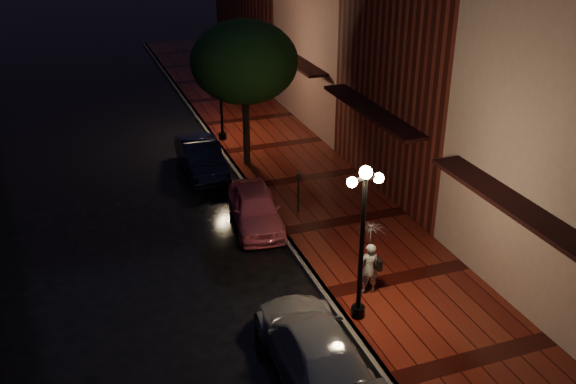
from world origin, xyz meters
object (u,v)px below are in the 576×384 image
object	(u,v)px
navy_car	(201,157)
parking_meter	(298,189)
streetlamp_near	(362,235)
pink_car	(255,208)
street_tree	(245,64)
silver_car	(312,346)
woman_with_umbrella	(370,248)
streetlamp_far	(220,86)

from	to	relation	value
navy_car	parking_meter	size ratio (longest dim) A/B	2.78
streetlamp_near	pink_car	world-z (taller)	streetlamp_near
street_tree	parking_meter	xyz separation A→B (m)	(0.39, -4.84, -3.21)
street_tree	navy_car	bearing A→B (deg)	-178.63
streetlamp_near	silver_car	world-z (taller)	streetlamp_near
street_tree	woman_with_umbrella	world-z (taller)	street_tree
pink_car	woman_with_umbrella	bearing A→B (deg)	-63.64
streetlamp_near	woman_with_umbrella	world-z (taller)	streetlamp_near
navy_car	woman_with_umbrella	distance (m)	10.33
streetlamp_near	parking_meter	world-z (taller)	streetlamp_near
pink_car	parking_meter	distance (m)	1.65
pink_car	navy_car	distance (m)	5.01
street_tree	woman_with_umbrella	xyz separation A→B (m)	(0.49, -10.05, -2.68)
streetlamp_near	pink_car	xyz separation A→B (m)	(-0.95, 5.99, -1.95)
navy_car	silver_car	size ratio (longest dim) A/B	0.87
streetlamp_near	streetlamp_far	xyz separation A→B (m)	(0.00, 14.00, 0.00)
streetlamp_near	street_tree	bearing A→B (deg)	88.65
streetlamp_far	silver_car	distance (m)	15.56
silver_car	navy_car	bearing A→B (deg)	-88.64
streetlamp_near	street_tree	xyz separation A→B (m)	(0.26, 10.99, 1.64)
streetlamp_far	parking_meter	bearing A→B (deg)	-85.27
navy_car	parking_meter	xyz separation A→B (m)	(2.32, -4.79, 0.37)
pink_car	navy_car	size ratio (longest dim) A/B	0.94
silver_car	woman_with_umbrella	xyz separation A→B (m)	(2.59, 2.27, 0.88)
pink_car	woman_with_umbrella	distance (m)	5.41
streetlamp_near	navy_car	size ratio (longest dim) A/B	1.06
navy_car	silver_car	distance (m)	12.28
streetlamp_near	parking_meter	xyz separation A→B (m)	(0.65, 6.15, -1.56)
street_tree	silver_car	world-z (taller)	street_tree
streetlamp_near	street_tree	size ratio (longest dim) A/B	0.74
pink_car	parking_meter	bearing A→B (deg)	13.52
streetlamp_far	woman_with_umbrella	bearing A→B (deg)	-86.70
street_tree	parking_meter	bearing A→B (deg)	-85.38
silver_car	parking_meter	size ratio (longest dim) A/B	3.19
streetlamp_far	navy_car	distance (m)	3.98
street_tree	woman_with_umbrella	size ratio (longest dim) A/B	2.71
street_tree	silver_car	xyz separation A→B (m)	(-2.09, -12.32, -3.57)
streetlamp_far	streetlamp_near	bearing A→B (deg)	-90.00
navy_car	silver_car	bearing A→B (deg)	-90.60
navy_car	silver_car	world-z (taller)	silver_car
streetlamp_far	silver_car	xyz separation A→B (m)	(-1.83, -15.33, -1.92)
streetlamp_near	street_tree	world-z (taller)	street_tree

